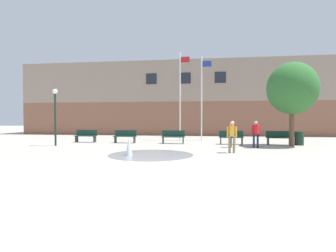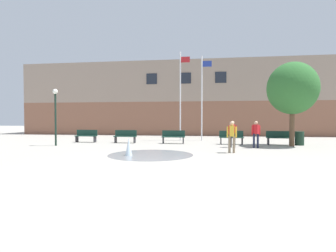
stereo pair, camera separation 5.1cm
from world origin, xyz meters
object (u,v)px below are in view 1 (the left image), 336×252
at_px(street_tree_near_building, 292,88).
at_px(teen_by_trashcan, 256,132).
at_px(park_bench_far_right, 279,138).
at_px(flagpole_left, 180,93).
at_px(park_bench_near_trashcan, 231,137).
at_px(adult_near_bench, 233,132).
at_px(flagpole_right, 202,95).
at_px(park_bench_left_of_flagpoles, 125,136).
at_px(adult_in_red, 232,134).
at_px(lamp_post_left_lane, 55,108).
at_px(park_bench_center, 173,137).
at_px(park_bench_far_left, 86,136).
at_px(trash_can, 299,138).

bearing_deg(street_tree_near_building, teen_by_trashcan, -150.76).
bearing_deg(park_bench_far_right, flagpole_left, 159.04).
height_order(teen_by_trashcan, street_tree_near_building, street_tree_near_building).
bearing_deg(park_bench_near_trashcan, adult_near_bench, -93.51).
distance_m(flagpole_left, flagpole_right, 1.71).
relative_size(park_bench_left_of_flagpoles, adult_in_red, 1.01).
relative_size(adult_near_bench, lamp_post_left_lane, 0.44).
bearing_deg(flagpole_left, flagpole_right, 0.00).
xyz_separation_m(park_bench_far_right, lamp_post_left_lane, (-14.31, -2.63, 1.91)).
height_order(park_bench_center, teen_by_trashcan, teen_by_trashcan).
distance_m(park_bench_left_of_flagpoles, park_bench_far_right, 10.50).
relative_size(teen_by_trashcan, street_tree_near_building, 0.30).
xyz_separation_m(park_bench_far_left, flagpole_left, (6.74, 2.55, 3.27)).
relative_size(park_bench_far_right, lamp_post_left_lane, 0.44).
xyz_separation_m(adult_in_red, street_tree_near_building, (4.06, 3.80, 2.68)).
relative_size(park_bench_far_left, adult_near_bench, 1.01).
relative_size(adult_near_bench, adult_in_red, 1.00).
relative_size(park_bench_center, park_bench_near_trashcan, 1.00).
distance_m(park_bench_far_left, street_tree_near_building, 14.42).
height_order(lamp_post_left_lane, trash_can, lamp_post_left_lane).
bearing_deg(teen_by_trashcan, flagpole_left, -178.45).
bearing_deg(flagpole_right, flagpole_left, 180.00).
height_order(flagpole_right, street_tree_near_building, flagpole_right).
height_order(park_bench_center, park_bench_near_trashcan, same).
xyz_separation_m(park_bench_far_left, street_tree_near_building, (14.05, -0.92, 3.13)).
distance_m(park_bench_near_trashcan, flagpole_left, 5.62).
distance_m(teen_by_trashcan, trash_can, 3.82).
xyz_separation_m(park_bench_far_left, park_bench_center, (6.48, -0.15, 0.00)).
bearing_deg(park_bench_far_right, adult_in_red, -126.99).
distance_m(flagpole_left, street_tree_near_building, 8.09).
xyz_separation_m(park_bench_far_left, lamp_post_left_lane, (-0.79, -2.67, 1.91)).
xyz_separation_m(park_bench_far_right, street_tree_near_building, (0.53, -0.88, 3.13)).
relative_size(park_bench_far_right, teen_by_trashcan, 1.01).
bearing_deg(park_bench_left_of_flagpoles, adult_in_red, -33.43).
bearing_deg(adult_in_red, park_bench_far_right, 140.00).
xyz_separation_m(adult_in_red, flagpole_right, (-1.55, 7.28, 2.62)).
bearing_deg(flagpole_right, park_bench_near_trashcan, -53.86).
bearing_deg(street_tree_near_building, park_bench_far_left, 176.25).
distance_m(lamp_post_left_lane, trash_can, 15.87).
xyz_separation_m(park_bench_left_of_flagpoles, lamp_post_left_lane, (-3.81, -2.56, 1.91)).
distance_m(adult_near_bench, teen_by_trashcan, 1.33).
bearing_deg(trash_can, park_bench_near_trashcan, 179.97).
height_order(park_bench_center, adult_near_bench, adult_near_bench).
relative_size(park_bench_center, teen_by_trashcan, 1.01).
relative_size(park_bench_near_trashcan, teen_by_trashcan, 1.01).
relative_size(park_bench_center, park_bench_far_right, 1.00).
distance_m(park_bench_left_of_flagpoles, lamp_post_left_lane, 4.97).
bearing_deg(park_bench_center, flagpole_right, 53.99).
distance_m(flagpole_left, lamp_post_left_lane, 9.27).
bearing_deg(flagpole_right, trash_can, -23.26).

